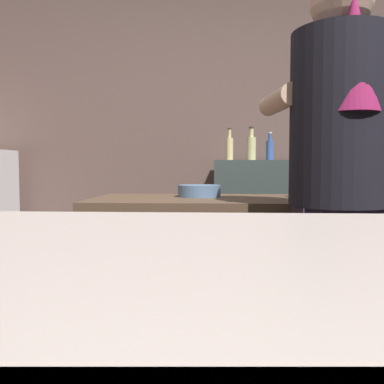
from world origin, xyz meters
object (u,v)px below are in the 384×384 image
Objects in this scene: bottle_soy at (270,149)px; bottle_olive_oil at (229,148)px; mixing_bowl at (199,191)px; bartender at (338,183)px; chefs_knife at (375,199)px; bottle_hot_sauce at (251,147)px.

bottle_soy is 0.30m from bottle_olive_oil.
mixing_bowl is at bearing -99.81° from bottle_olive_oil.
mixing_bowl is (-0.51, 0.53, -0.06)m from bartender.
chefs_knife is (0.79, -0.13, -0.02)m from mixing_bowl.
bottle_soy is (0.48, 1.09, 0.25)m from mixing_bowl.
mixing_bowl is 1.10m from bottle_olive_oil.
bottle_olive_oil is (0.18, 1.05, 0.26)m from mixing_bowl.
bottle_soy is (-0.31, 1.22, 0.27)m from chefs_knife.
bottle_olive_oil is at bearing 172.93° from bottle_hot_sauce.
bottle_hot_sauce is at bearing -159.39° from bottle_soy.
chefs_knife is 0.99× the size of bottle_hot_sauce.
bottle_hot_sauce is at bearing -7.07° from bottle_olive_oil.
bottle_soy reaches higher than mixing_bowl.
mixing_bowl is 0.87× the size of chefs_knife.
bartender is at bearing -83.69° from bottle_hot_sauce.
bartender reaches higher than bottle_hot_sauce.
bottle_hot_sauce reaches higher than bottle_olive_oil.
bartender is at bearing -46.10° from mixing_bowl.
bottle_olive_oil is at bearing -173.63° from bottle_soy.
bartender is 7.51× the size of bottle_olive_oil.
mixing_bowl is 1.12m from bottle_hot_sauce.
mixing_bowl is at bearing 36.34° from bartender.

